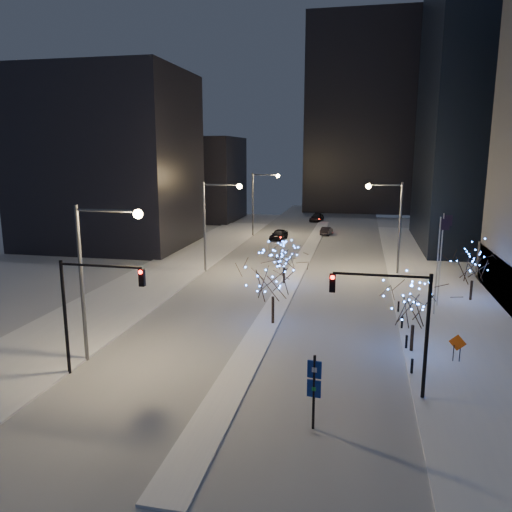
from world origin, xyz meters
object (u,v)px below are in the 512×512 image
(street_lamp_w_mid, at_px, (214,214))
(car_far, at_px, (317,218))
(wayfinding_sign, at_px, (314,384))
(holiday_tree_plaza_near, at_px, (414,303))
(car_near, at_px, (279,235))
(holiday_tree_median_near, at_px, (273,275))
(traffic_signal_east, at_px, (397,314))
(car_mid, at_px, (327,231))
(street_lamp_east, at_px, (392,216))
(traffic_signal_west, at_px, (88,299))
(street_lamp_w_near, at_px, (96,262))
(holiday_tree_median_far, at_px, (284,256))
(construction_sign, at_px, (457,345))
(street_lamp_w_far, at_px, (259,195))
(holiday_tree_plaza_far, at_px, (474,264))

(street_lamp_w_mid, xyz_separation_m, car_far, (7.44, 44.43, -5.76))
(wayfinding_sign, bearing_deg, holiday_tree_plaza_near, 70.78)
(street_lamp_w_mid, xyz_separation_m, holiday_tree_plaza_near, (19.44, -19.39, -3.04))
(car_near, bearing_deg, holiday_tree_median_near, -72.17)
(traffic_signal_east, bearing_deg, car_far, 98.43)
(car_mid, distance_m, holiday_tree_plaza_near, 48.70)
(street_lamp_east, distance_m, traffic_signal_west, 35.30)
(street_lamp_w_near, height_order, traffic_signal_west, street_lamp_w_near)
(traffic_signal_east, bearing_deg, holiday_tree_plaza_near, 76.73)
(street_lamp_w_near, height_order, street_lamp_east, same)
(holiday_tree_median_far, distance_m, wayfinding_sign, 26.91)
(street_lamp_w_mid, relative_size, traffic_signal_east, 1.43)
(traffic_signal_west, height_order, holiday_tree_median_far, traffic_signal_west)
(holiday_tree_median_near, bearing_deg, car_far, 91.90)
(holiday_tree_median_far, xyz_separation_m, holiday_tree_plaza_near, (11.00, -15.58, 0.53))
(car_near, height_order, construction_sign, construction_sign)
(car_near, xyz_separation_m, car_far, (3.84, 22.13, -0.05))
(street_lamp_w_far, relative_size, traffic_signal_east, 1.43)
(car_far, distance_m, holiday_tree_plaza_far, 53.79)
(holiday_tree_median_near, bearing_deg, holiday_tree_median_far, 94.74)
(car_near, bearing_deg, traffic_signal_west, -84.46)
(traffic_signal_west, relative_size, holiday_tree_median_near, 1.20)
(traffic_signal_west, bearing_deg, car_far, 84.45)
(traffic_signal_east, relative_size, car_near, 1.50)
(traffic_signal_east, height_order, holiday_tree_median_near, traffic_signal_east)
(traffic_signal_west, relative_size, wayfinding_sign, 1.85)
(holiday_tree_median_near, xyz_separation_m, holiday_tree_median_far, (-1.00, 12.07, -1.01))
(street_lamp_w_far, xyz_separation_m, car_mid, (10.44, 3.39, -5.85))
(street_lamp_w_near, xyz_separation_m, construction_sign, (22.06, 4.40, -5.28))
(car_far, bearing_deg, holiday_tree_median_far, -81.07)
(street_lamp_east, distance_m, construction_sign, 24.36)
(street_lamp_east, xyz_separation_m, construction_sign, (3.04, -23.60, -5.23))
(street_lamp_w_far, xyz_separation_m, holiday_tree_plaza_far, (25.71, -31.09, -3.02))
(street_lamp_w_mid, height_order, construction_sign, street_lamp_w_mid)
(holiday_tree_plaza_far, bearing_deg, street_lamp_w_far, 129.58)
(street_lamp_east, xyz_separation_m, holiday_tree_median_near, (-9.58, -18.88, -2.51))
(holiday_tree_plaza_near, bearing_deg, street_lamp_w_near, -163.89)
(traffic_signal_east, xyz_separation_m, holiday_tree_plaza_near, (1.56, 6.62, -1.30))
(traffic_signal_east, height_order, holiday_tree_plaza_far, traffic_signal_east)
(car_near, height_order, holiday_tree_plaza_near, holiday_tree_plaza_near)
(street_lamp_east, bearing_deg, street_lamp_w_far, 130.85)
(car_near, relative_size, holiday_tree_median_near, 0.80)
(holiday_tree_plaza_near, distance_m, holiday_tree_plaza_far, 14.70)
(street_lamp_w_mid, distance_m, construction_sign, 30.64)
(street_lamp_w_mid, relative_size, holiday_tree_median_near, 1.72)
(street_lamp_w_near, relative_size, car_mid, 2.52)
(street_lamp_w_mid, xyz_separation_m, car_mid, (10.44, 28.39, -5.85))
(street_lamp_w_mid, xyz_separation_m, holiday_tree_plaza_far, (25.71, -6.09, -3.02))
(street_lamp_w_far, bearing_deg, traffic_signal_east, -70.68)
(street_lamp_w_mid, bearing_deg, holiday_tree_median_far, -24.28)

